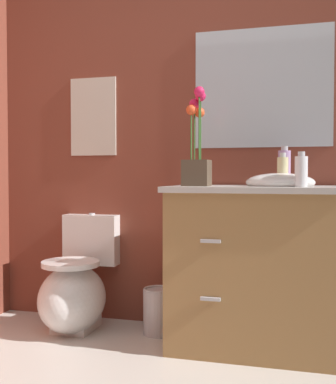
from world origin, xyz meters
name	(u,v)px	position (x,y,z in m)	size (l,w,h in m)	color
wall_back	(241,123)	(0.20, 1.70, 1.25)	(4.33, 0.05, 2.50)	brown
toilet	(76,290)	(-0.75, 1.40, 0.24)	(0.38, 0.59, 0.69)	white
vanity_cabinet	(257,265)	(0.33, 1.37, 0.45)	(0.94, 0.56, 1.06)	#9E7242
flower_vase	(197,155)	(0.01, 1.30, 1.04)	(0.14, 0.14, 0.53)	#4C3D2D
soap_bottle	(284,167)	(0.46, 1.50, 0.98)	(0.07, 0.07, 0.22)	#B28CBF
lotion_bottle	(283,171)	(0.46, 1.38, 0.96)	(0.06, 0.06, 0.18)	beige
hand_wash_bottle	(301,171)	(0.55, 1.26, 0.96)	(0.06, 0.06, 0.18)	white
trash_bin	(158,311)	(-0.25, 1.46, 0.14)	(0.18, 0.18, 0.27)	#B7B7BC
wall_poster	(93,117)	(-0.75, 1.66, 1.31)	(0.31, 0.01, 0.50)	beige
wall_mirror	(262,88)	(0.32, 1.66, 1.45)	(0.80, 0.01, 0.70)	#B2BCC6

